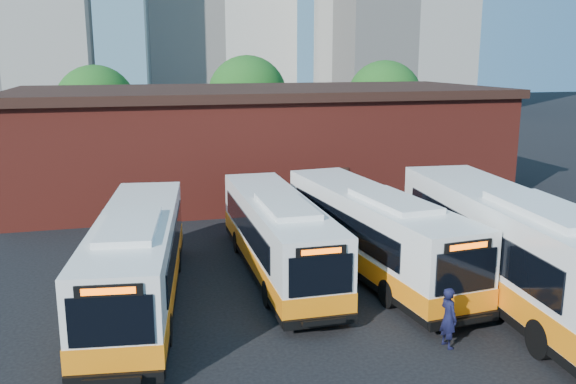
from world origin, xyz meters
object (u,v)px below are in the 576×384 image
object	(u,v)px
transit_worker	(448,318)
bus_west	(138,263)
bus_midwest	(278,238)
bus_mideast	(373,235)
bus_east	(515,254)

from	to	relation	value
transit_worker	bus_west	bearing A→B (deg)	51.18
bus_west	bus_midwest	bearing A→B (deg)	25.61
bus_midwest	transit_worker	bearing A→B (deg)	-65.21
transit_worker	bus_midwest	bearing A→B (deg)	18.22
bus_mideast	transit_worker	xyz separation A→B (m)	(-0.33, -6.41, -0.59)
bus_midwest	bus_mideast	xyz separation A→B (m)	(3.60, -0.78, 0.08)
bus_mideast	transit_worker	world-z (taller)	bus_mideast
bus_east	bus_mideast	bearing A→B (deg)	135.22
bus_east	transit_worker	world-z (taller)	bus_east
bus_midwest	bus_mideast	distance (m)	3.68
bus_west	bus_midwest	distance (m)	5.54
bus_west	transit_worker	world-z (taller)	bus_west
bus_west	bus_mideast	bearing A→B (deg)	13.47
bus_west	bus_east	distance (m)	12.69
bus_west	bus_midwest	xyz separation A→B (m)	(5.26, 1.74, -0.06)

